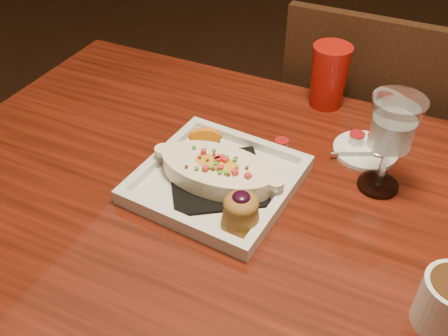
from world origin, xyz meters
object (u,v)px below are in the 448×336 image
at_px(goblet, 393,129).
at_px(red_tumbler, 329,76).
at_px(plate, 219,178).
at_px(table, 288,259).
at_px(saucer, 364,148).
at_px(chair_far, 356,140).

xyz_separation_m(goblet, red_tumbler, (-0.17, 0.24, -0.06)).
xyz_separation_m(plate, goblet, (0.27, 0.13, 0.11)).
height_order(table, red_tumbler, red_tumbler).
distance_m(table, plate, 0.20).
relative_size(table, red_tumbler, 10.29).
xyz_separation_m(table, red_tumbler, (-0.06, 0.40, 0.17)).
xyz_separation_m(saucer, red_tumbler, (-0.13, 0.14, 0.06)).
bearing_deg(saucer, plate, -133.88).
distance_m(goblet, saucer, 0.17).
height_order(plate, saucer, plate).
distance_m(table, chair_far, 0.65).
relative_size(chair_far, saucer, 7.08).
distance_m(goblet, red_tumbler, 0.30).
height_order(chair_far, goblet, goblet).
height_order(table, plate, plate).
distance_m(table, saucer, 0.29).
distance_m(plate, red_tumbler, 0.39).
bearing_deg(plate, table, -5.20).
relative_size(saucer, red_tumbler, 0.90).
distance_m(plate, goblet, 0.32).
bearing_deg(goblet, table, -125.19).
distance_m(chair_far, goblet, 0.61).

